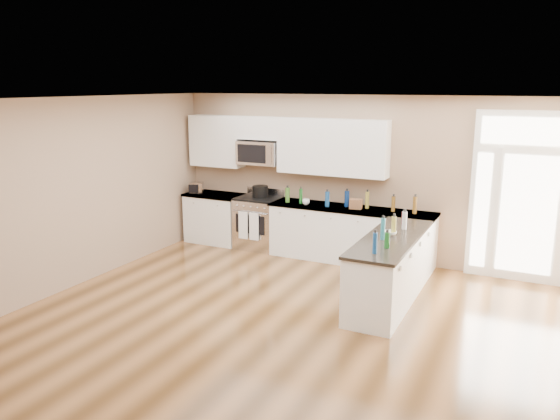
# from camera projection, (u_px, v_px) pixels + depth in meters

# --- Properties ---
(ground) EXTENTS (8.00, 8.00, 0.00)m
(ground) POSITION_uv_depth(u_px,v_px,m) (254.00, 357.00, 6.10)
(ground) COLOR #4C3015
(room_shell) EXTENTS (8.00, 8.00, 8.00)m
(room_shell) POSITION_uv_depth(u_px,v_px,m) (253.00, 208.00, 5.71)
(room_shell) COLOR #9B7D62
(room_shell) RESTS_ON ground
(back_cabinet_left) EXTENTS (1.10, 0.66, 0.94)m
(back_cabinet_left) POSITION_uv_depth(u_px,v_px,m) (215.00, 219.00, 10.46)
(back_cabinet_left) COLOR white
(back_cabinet_left) RESTS_ON ground
(back_cabinet_right) EXTENTS (2.85, 0.66, 0.94)m
(back_cabinet_right) POSITION_uv_depth(u_px,v_px,m) (350.00, 236.00, 9.29)
(back_cabinet_right) COLOR white
(back_cabinet_right) RESTS_ON ground
(peninsula_cabinet) EXTENTS (0.69, 2.32, 0.94)m
(peninsula_cabinet) POSITION_uv_depth(u_px,v_px,m) (390.00, 272.00, 7.56)
(peninsula_cabinet) COLOR white
(peninsula_cabinet) RESTS_ON ground
(upper_cabinet_left) EXTENTS (1.04, 0.33, 0.95)m
(upper_cabinet_left) POSITION_uv_depth(u_px,v_px,m) (217.00, 141.00, 10.25)
(upper_cabinet_left) COLOR white
(upper_cabinet_left) RESTS_ON room_shell
(upper_cabinet_right) EXTENTS (1.94, 0.33, 0.95)m
(upper_cabinet_right) POSITION_uv_depth(u_px,v_px,m) (332.00, 147.00, 9.26)
(upper_cabinet_right) COLOR white
(upper_cabinet_right) RESTS_ON room_shell
(upper_cabinet_short) EXTENTS (0.82, 0.33, 0.40)m
(upper_cabinet_short) POSITION_uv_depth(u_px,v_px,m) (260.00, 128.00, 9.79)
(upper_cabinet_short) COLOR white
(upper_cabinet_short) RESTS_ON room_shell
(microwave) EXTENTS (0.78, 0.41, 0.42)m
(microwave) POSITION_uv_depth(u_px,v_px,m) (260.00, 153.00, 9.86)
(microwave) COLOR silver
(microwave) RESTS_ON room_shell
(entry_door) EXTENTS (1.70, 0.10, 2.60)m
(entry_door) POSITION_uv_depth(u_px,v_px,m) (529.00, 198.00, 8.17)
(entry_door) COLOR white
(entry_door) RESTS_ON ground
(kitchen_range) EXTENTS (0.77, 0.69, 1.08)m
(kitchen_range) POSITION_uv_depth(u_px,v_px,m) (258.00, 223.00, 10.04)
(kitchen_range) COLOR silver
(kitchen_range) RESTS_ON ground
(stockpot) EXTENTS (0.38, 0.38, 0.22)m
(stockpot) POSITION_uv_depth(u_px,v_px,m) (260.00, 191.00, 9.97)
(stockpot) COLOR black
(stockpot) RESTS_ON kitchen_range
(toaster_oven) EXTENTS (0.30, 0.27, 0.21)m
(toaster_oven) POSITION_uv_depth(u_px,v_px,m) (197.00, 188.00, 10.38)
(toaster_oven) COLOR silver
(toaster_oven) RESTS_ON back_cabinet_left
(cardboard_box) EXTENTS (0.21, 0.16, 0.16)m
(cardboard_box) POSITION_uv_depth(u_px,v_px,m) (356.00, 204.00, 9.09)
(cardboard_box) COLOR brown
(cardboard_box) RESTS_ON back_cabinet_right
(bowl_left) EXTENTS (0.24, 0.24, 0.05)m
(bowl_left) POSITION_uv_depth(u_px,v_px,m) (198.00, 189.00, 10.65)
(bowl_left) COLOR white
(bowl_left) RESTS_ON back_cabinet_left
(bowl_peninsula) EXTENTS (0.19, 0.19, 0.06)m
(bowl_peninsula) POSITION_uv_depth(u_px,v_px,m) (390.00, 233.00, 7.52)
(bowl_peninsula) COLOR white
(bowl_peninsula) RESTS_ON peninsula_cabinet
(cup_counter) EXTENTS (0.15, 0.15, 0.10)m
(cup_counter) POSITION_uv_depth(u_px,v_px,m) (306.00, 202.00, 9.39)
(cup_counter) COLOR white
(cup_counter) RESTS_ON back_cabinet_right
(counter_bottles) EXTENTS (2.38, 2.42, 0.29)m
(counter_bottles) POSITION_uv_depth(u_px,v_px,m) (362.00, 210.00, 8.47)
(counter_bottles) COLOR #19591E
(counter_bottles) RESTS_ON back_cabinet_right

